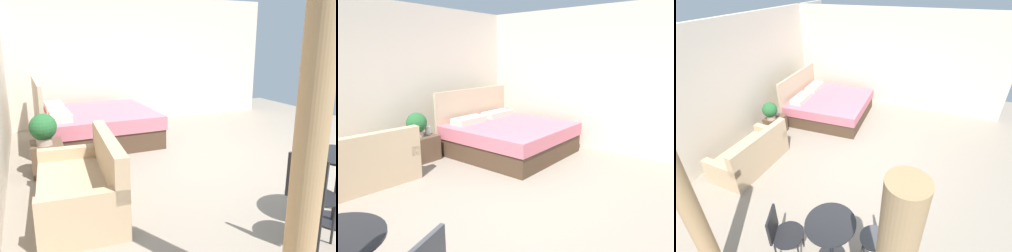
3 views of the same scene
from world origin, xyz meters
The scene contains 9 objects.
ground_plane centered at (0.00, 0.00, -0.01)m, with size 9.35×9.14×0.02m, color gray.
wall_right centered at (3.17, 0.00, 1.41)m, with size 0.12×6.14×2.83m, color beige.
bed centered at (1.78, 1.56, 0.32)m, with size 2.05×2.10×1.21m.
couch centered at (-0.86, 2.18, 0.27)m, with size 1.62×0.94×0.84m.
nightstand centered at (0.44, 2.47, 0.23)m, with size 0.47×0.43×0.46m.
potted_plant centered at (0.34, 2.50, 0.70)m, with size 0.37×0.37×0.44m.
vase centered at (0.56, 2.48, 0.53)m, with size 0.10×0.10×0.15m.
cafe_chair_near_couch centered at (-2.37, 0.44, 0.56)m, with size 0.55×0.55×0.91m.
curtain_right centered at (-2.92, 1.10, 1.24)m, with size 0.20×0.20×2.47m.
Camera 1 is at (-4.38, 2.67, 1.84)m, focal length 35.82 mm.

